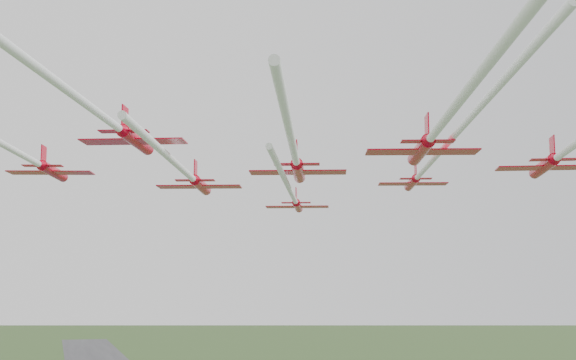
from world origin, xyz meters
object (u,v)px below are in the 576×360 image
object	(u,v)px
jet_row2_right	(435,157)
jet_row4_right	(451,112)
jet_row3_left	(27,157)
jet_lead	(293,196)
jet_row3_mid	(295,156)
jet_row2_left	(189,175)
jet_row4_left	(67,90)

from	to	relation	value
jet_row2_right	jet_row4_right	size ratio (longest dim) A/B	1.04
jet_row4_right	jet_row3_left	bearing A→B (deg)	150.78
jet_row2_right	jet_row4_right	xyz separation A→B (m)	(-8.41, -19.28, -0.42)
jet_lead	jet_row3_mid	xyz separation A→B (m)	(-5.95, -21.03, 0.98)
jet_row3_left	jet_row4_right	bearing A→B (deg)	-32.15
jet_row2_left	jet_row3_mid	bearing A→B (deg)	-46.14
jet_lead	jet_row4_left	world-z (taller)	jet_row4_left
jet_row3_mid	jet_row4_left	distance (m)	24.44
jet_lead	jet_row3_mid	size ratio (longest dim) A/B	1.06
jet_row4_right	jet_row2_left	bearing A→B (deg)	125.86
jet_lead	jet_row2_left	xyz separation A→B (m)	(-13.26, -5.79, 1.08)
jet_row2_right	jet_row4_left	size ratio (longest dim) A/B	0.92
jet_row2_right	jet_row3_left	distance (m)	38.35
jet_lead	jet_row3_left	distance (m)	31.99
jet_row2_right	jet_row4_left	bearing A→B (deg)	-143.19
jet_row3_mid	jet_row4_right	xyz separation A→B (m)	(4.66, -21.32, -0.22)
jet_row4_left	jet_row3_mid	bearing A→B (deg)	53.15
jet_lead	jet_row4_left	distance (m)	43.42
jet_row3_left	jet_row2_right	bearing A→B (deg)	-1.92
jet_row2_left	jet_row4_right	bearing A→B (deg)	-53.64
jet_row3_left	jet_row3_mid	size ratio (longest dim) A/B	0.96
jet_row2_right	jet_row3_left	bearing A→B (deg)	-178.72
jet_row2_left	jet_row2_right	bearing A→B (deg)	-22.06
jet_row4_left	jet_row2_left	bearing A→B (deg)	85.27
jet_lead	jet_row4_right	distance (m)	42.37
jet_row3_left	jet_row3_mid	xyz separation A→B (m)	(23.66, -8.99, -0.26)
jet_row2_left	jet_row4_left	bearing A→B (deg)	-96.26
jet_row3_mid	jet_row3_left	bearing A→B (deg)	177.82
jet_row4_right	jet_lead	bearing A→B (deg)	105.98
jet_row2_left	jet_row3_left	world-z (taller)	jet_row2_left
jet_row3_mid	jet_row2_right	bearing A→B (deg)	9.78
jet_row2_right	jet_row3_mid	bearing A→B (deg)	-170.86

